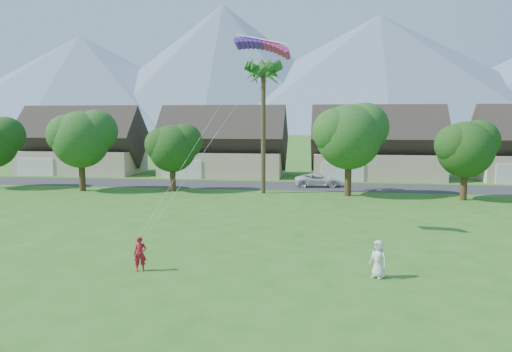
% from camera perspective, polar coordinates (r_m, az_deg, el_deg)
% --- Properties ---
extents(ground, '(500.00, 500.00, 0.00)m').
position_cam_1_polar(ground, '(20.37, -4.19, -13.94)').
color(ground, '#2D6019').
rests_on(ground, ground).
extents(street, '(90.00, 7.00, 0.01)m').
position_cam_1_polar(street, '(53.26, 3.73, -1.14)').
color(street, '#2D2D30').
rests_on(street, ground).
extents(kite_flyer, '(0.70, 0.59, 1.64)m').
position_cam_1_polar(kite_flyer, '(24.26, -13.11, -8.68)').
color(kite_flyer, '#B01427').
rests_on(kite_flyer, ground).
extents(watcher, '(1.00, 0.95, 1.73)m').
position_cam_1_polar(watcher, '(23.32, 13.80, -9.21)').
color(watcher, silver).
rests_on(watcher, ground).
extents(parked_car, '(5.11, 2.87, 1.35)m').
position_cam_1_polar(parked_car, '(53.02, 7.09, -0.48)').
color(parked_car, silver).
rests_on(parked_car, ground).
extents(mountain_ridge, '(540.00, 240.00, 70.00)m').
position_cam_1_polar(mountain_ridge, '(279.55, 9.73, 10.97)').
color(mountain_ridge, slate).
rests_on(mountain_ridge, ground).
extents(houses_row, '(72.75, 8.19, 8.86)m').
position_cam_1_polar(houses_row, '(61.83, 4.88, 3.12)').
color(houses_row, beige).
rests_on(houses_row, ground).
extents(tree_row, '(62.27, 6.67, 8.45)m').
position_cam_1_polar(tree_row, '(46.89, 1.78, 3.82)').
color(tree_row, '#47301C').
rests_on(tree_row, ground).
extents(fan_palm, '(3.00, 3.00, 13.80)m').
position_cam_1_polar(fan_palm, '(47.75, 0.85, 12.18)').
color(fan_palm, '#4C3D26').
rests_on(fan_palm, ground).
extents(parafoil_kite, '(3.43, 1.19, 0.50)m').
position_cam_1_polar(parafoil_kite, '(30.59, 0.87, 14.83)').
color(parafoil_kite, '#501AC5').
rests_on(parafoil_kite, ground).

